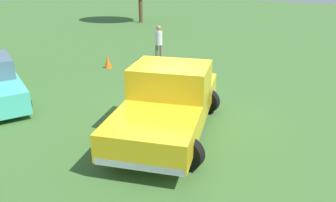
{
  "coord_description": "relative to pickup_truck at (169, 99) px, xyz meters",
  "views": [
    {
      "loc": [
        4.89,
        -7.78,
        4.09
      ],
      "look_at": [
        0.6,
        -0.98,
        0.9
      ],
      "focal_mm": 35.67,
      "sensor_mm": 36.0,
      "label": 1
    }
  ],
  "objects": [
    {
      "name": "person_bystander",
      "position": [
        -4.17,
        5.76,
        0.05
      ],
      "size": [
        0.43,
        0.43,
        1.72
      ],
      "rotation": [
        0.0,
        0.0,
        2.03
      ],
      "color": "#7A6B51",
      "rests_on": "ground_plane"
    },
    {
      "name": "pickup_truck",
      "position": [
        0.0,
        0.0,
        0.0
      ],
      "size": [
        3.43,
        5.32,
        1.79
      ],
      "rotation": [
        0.0,
        0.0,
        5.03
      ],
      "color": "black",
      "rests_on": "ground_plane"
    },
    {
      "name": "ground_plane",
      "position": [
        -0.56,
        0.86,
        -0.92
      ],
      "size": [
        80.0,
        80.0,
        0.0
      ],
      "primitive_type": "plane",
      "color": "#3D662D"
    },
    {
      "name": "traffic_cone",
      "position": [
        -5.55,
        3.76,
        -0.64
      ],
      "size": [
        0.32,
        0.32,
        0.55
      ],
      "primitive_type": "cone",
      "color": "orange",
      "rests_on": "ground_plane"
    }
  ]
}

